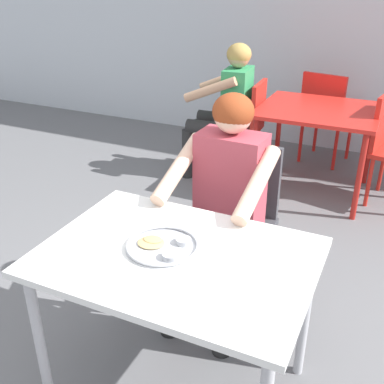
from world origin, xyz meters
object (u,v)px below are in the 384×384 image
table_foreground (177,271)px  diner_foreground (223,193)px  thali_tray (163,246)px  table_background_red (318,118)px  patron_background (227,100)px  chair_red_far (325,112)px  chair_foreground (238,211)px  chair_red_left (245,123)px

table_foreground → diner_foreground: (-0.04, 0.60, 0.07)m
thali_tray → table_background_red: size_ratio=0.32×
table_foreground → patron_background: patron_background is taller
table_background_red → chair_red_far: 0.68m
chair_foreground → chair_red_far: size_ratio=1.00×
table_foreground → patron_background: 2.44m
chair_foreground → table_background_red: size_ratio=0.95×
thali_tray → chair_red_left: bearing=101.2°
chair_red_far → diner_foreground: bearing=-92.0°
table_foreground → chair_red_left: chair_red_left is taller
thali_tray → chair_red_far: (0.11, 3.00, -0.23)m
diner_foreground → patron_background: bearing=110.7°
table_background_red → chair_red_far: chair_red_far is taller
table_foreground → chair_red_left: size_ratio=1.24×
chair_foreground → table_background_red: bearing=85.1°
table_foreground → table_background_red: 2.35m
patron_background → table_foreground: bearing=-73.4°
chair_foreground → thali_tray: bearing=-92.4°
patron_background → chair_foreground: bearing=-66.4°
chair_foreground → chair_red_left: (-0.51, 1.59, -0.01)m
table_foreground → thali_tray: thali_tray is taller
table_foreground → chair_red_far: bearing=89.1°
diner_foreground → chair_red_far: size_ratio=1.37×
diner_foreground → patron_background: diner_foreground is taller
chair_red_left → table_background_red: bearing=-5.8°
chair_foreground → patron_background: 1.67m
thali_tray → table_background_red: 2.34m
chair_red_left → chair_red_far: (0.59, 0.61, 0.01)m
table_foreground → diner_foreground: size_ratio=0.88×
chair_red_left → thali_tray: bearing=-78.8°
thali_tray → table_foreground: bearing=-10.7°
thali_tray → diner_foreground: size_ratio=0.24×
table_foreground → thali_tray: (-0.07, 0.01, 0.09)m
table_foreground → chair_red_far: chair_red_far is taller
table_background_red → chair_red_far: bearing=94.3°
chair_red_far → chair_red_left: bearing=-134.3°
table_background_red → chair_red_left: bearing=174.2°
diner_foreground → thali_tray: bearing=-92.7°
table_foreground → table_background_red: (0.10, 2.35, -0.01)m
table_background_red → chair_red_far: size_ratio=1.06×
table_foreground → table_background_red: bearing=87.6°
table_foreground → chair_red_far: (0.05, 3.02, -0.14)m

